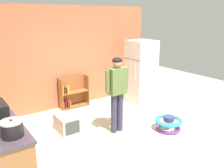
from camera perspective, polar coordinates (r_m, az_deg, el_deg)
name	(u,v)px	position (r m, az deg, el deg)	size (l,w,h in m)	color
ground_plane	(118,138)	(5.09, 1.49, -12.74)	(12.00, 12.00, 0.00)	beige
back_wall	(67,58)	(6.56, -10.75, 6.16)	(5.20, 0.06, 2.70)	#C96E48
refrigerator	(141,72)	(6.92, 6.92, 2.94)	(0.73, 0.68, 1.78)	white
bookshelf	(72,94)	(6.65, -9.56, -2.34)	(0.80, 0.28, 0.85)	#A06232
standing_person	(117,88)	(5.00, 1.22, -1.00)	(0.57, 0.22, 1.64)	#393450
baby_walker	(168,123)	(5.50, 13.28, -9.05)	(0.60, 0.60, 0.32)	purple
pet_carrier	(67,123)	(5.39, -10.64, -9.13)	(0.42, 0.55, 0.36)	beige
crock_pot	(12,129)	(3.48, -22.72, -9.78)	(0.30, 0.30, 0.25)	black
red_cup	(4,108)	(4.44, -24.28, -5.23)	(0.08, 0.08, 0.10)	red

